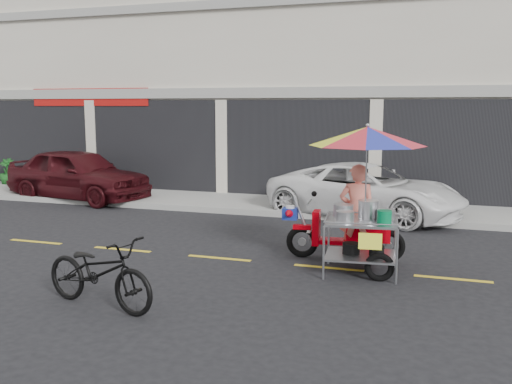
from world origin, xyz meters
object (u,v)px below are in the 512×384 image
(white_pickup, at_px, (366,191))
(food_vendor_rig, at_px, (361,178))
(near_bicycle, at_px, (99,272))
(maroon_sedan, at_px, (78,174))

(white_pickup, height_order, food_vendor_rig, food_vendor_rig)
(white_pickup, xyz_separation_m, food_vendor_rig, (0.49, -4.52, 0.88))
(white_pickup, height_order, near_bicycle, white_pickup)
(maroon_sedan, relative_size, near_bicycle, 2.35)
(maroon_sedan, bearing_deg, food_vendor_rig, -107.55)
(food_vendor_rig, bearing_deg, near_bicycle, -141.47)
(white_pickup, bearing_deg, food_vendor_rig, -158.31)
(food_vendor_rig, bearing_deg, maroon_sedan, 146.74)
(near_bicycle, height_order, food_vendor_rig, food_vendor_rig)
(near_bicycle, bearing_deg, white_pickup, -6.26)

